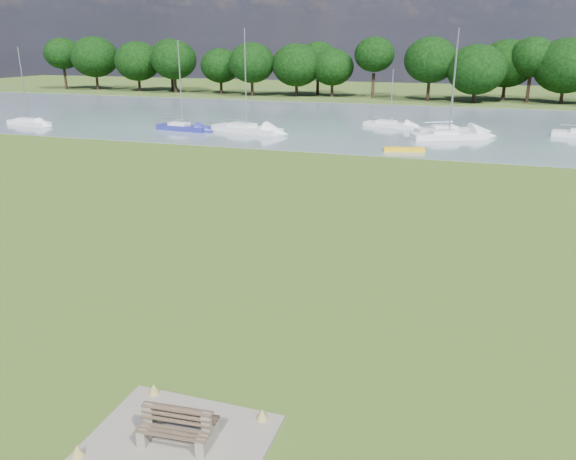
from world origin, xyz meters
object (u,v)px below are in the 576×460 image
(kayak, at_px, (404,149))
(sailboat_9, at_px, (182,126))
(sailboat_1, at_px, (448,133))
(sailboat_5, at_px, (246,127))
(bench_pair, at_px, (178,426))
(sailboat_2, at_px, (390,123))
(sailboat_3, at_px, (449,129))
(sailboat_6, at_px, (28,121))

(kayak, height_order, sailboat_9, sailboat_9)
(sailboat_9, bearing_deg, kayak, -4.28)
(sailboat_1, distance_m, sailboat_9, 27.16)
(sailboat_5, bearing_deg, bench_pair, -53.20)
(sailboat_2, bearing_deg, sailboat_3, -11.12)
(sailboat_6, bearing_deg, sailboat_5, 19.38)
(sailboat_5, height_order, sailboat_9, sailboat_5)
(bench_pair, distance_m, sailboat_3, 49.83)
(sailboat_3, relative_size, sailboat_9, 0.97)
(sailboat_1, relative_size, sailboat_9, 1.12)
(bench_pair, height_order, sailboat_2, sailboat_2)
(bench_pair, xyz_separation_m, sailboat_2, (-2.80, 52.84, -0.03))
(bench_pair, xyz_separation_m, sailboat_1, (3.75, 46.64, 0.08))
(sailboat_2, relative_size, sailboat_6, 0.73)
(bench_pair, bearing_deg, sailboat_3, 81.25)
(sailboat_5, relative_size, sailboat_6, 1.21)
(kayak, relative_size, sailboat_6, 0.41)
(bench_pair, distance_m, sailboat_2, 52.92)
(sailboat_6, xyz_separation_m, sailboat_9, (18.37, 1.81, 0.05))
(sailboat_1, relative_size, sailboat_6, 1.20)
(sailboat_1, distance_m, sailboat_5, 20.34)
(sailboat_9, bearing_deg, sailboat_6, -167.09)
(bench_pair, bearing_deg, sailboat_1, 80.81)
(sailboat_1, height_order, sailboat_5, sailboat_5)
(sailboat_5, bearing_deg, sailboat_3, 30.37)
(kayak, bearing_deg, sailboat_6, 161.87)
(sailboat_1, bearing_deg, kayak, -136.71)
(sailboat_2, relative_size, sailboat_3, 0.70)
(kayak, bearing_deg, sailboat_9, 154.45)
(bench_pair, height_order, kayak, bench_pair)
(sailboat_2, bearing_deg, kayak, -61.83)
(sailboat_3, height_order, sailboat_6, sailboat_3)
(bench_pair, height_order, sailboat_5, sailboat_5)
(kayak, xyz_separation_m, sailboat_9, (-23.74, 4.85, 0.33))
(sailboat_5, bearing_deg, sailboat_2, 47.11)
(bench_pair, relative_size, sailboat_5, 0.18)
(sailboat_1, bearing_deg, bench_pair, -119.22)
(sailboat_6, bearing_deg, sailboat_3, 22.48)
(sailboat_5, bearing_deg, sailboat_1, 21.89)
(bench_pair, bearing_deg, sailboat_6, 130.33)
(bench_pair, xyz_separation_m, kayak, (0.51, 38.66, -0.26))
(sailboat_1, height_order, sailboat_2, sailboat_1)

